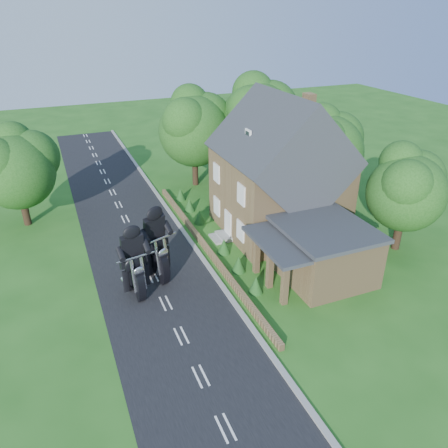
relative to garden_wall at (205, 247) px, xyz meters
name	(u,v)px	position (x,y,z in m)	size (l,w,h in m)	color
ground	(166,303)	(-4.30, -5.00, -0.20)	(120.00, 120.00, 0.00)	#225919
road	(166,303)	(-4.30, -5.00, -0.19)	(7.00, 80.00, 0.02)	black
kerb	(224,288)	(-0.65, -5.00, -0.14)	(0.30, 80.00, 0.12)	gray
garden_wall	(205,247)	(0.00, 0.00, 0.00)	(0.30, 22.00, 0.40)	olive
house	(279,175)	(6.19, 1.00, 4.14)	(9.54, 8.64, 10.24)	olive
annex	(321,251)	(5.57, -5.80, 1.57)	(7.05, 5.94, 3.44)	olive
tree_annex_side	(410,185)	(12.83, -4.90, 4.49)	(5.64, 5.20, 7.48)	black
tree_house_right	(331,145)	(12.35, 3.62, 4.99)	(6.51, 6.00, 8.40)	black
tree_behind_house	(262,115)	(9.88, 11.14, 6.03)	(7.81, 7.20, 10.08)	black
tree_behind_left	(198,124)	(3.86, 12.13, 5.53)	(6.94, 6.40, 9.16)	black
tree_far_road	(21,164)	(-11.16, 9.11, 4.64)	(6.08, 5.60, 7.84)	black
shrub_a	(256,285)	(1.00, -6.00, 0.35)	(0.90, 0.90, 1.10)	#143D13
shrub_b	(239,264)	(1.00, -3.50, 0.35)	(0.90, 0.90, 1.10)	#143D13
shrub_c	(224,246)	(1.00, -1.00, 0.35)	(0.90, 0.90, 1.10)	#143D13
shrub_d	(200,217)	(1.00, 4.00, 0.35)	(0.90, 0.90, 1.10)	#143D13
shrub_e	(190,205)	(1.00, 6.50, 0.35)	(0.90, 0.90, 1.10)	#143D13
shrub_f	(181,194)	(1.00, 9.00, 0.35)	(0.90, 0.90, 1.10)	#143D13
motorcycle_lead	(157,269)	(-4.06, -2.44, 0.56)	(0.41, 1.64, 1.52)	black
motorcycle_follow	(136,286)	(-5.65, -3.63, 0.51)	(0.38, 1.52, 1.41)	black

